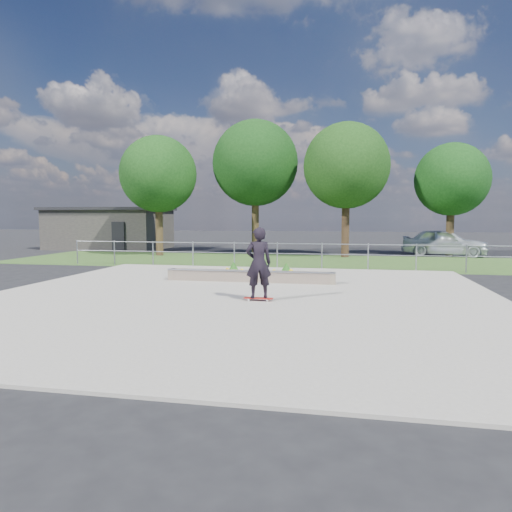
{
  "coord_description": "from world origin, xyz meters",
  "views": [
    {
      "loc": [
        3.02,
        -12.83,
        2.38
      ],
      "look_at": [
        0.2,
        1.5,
        1.1
      ],
      "focal_mm": 32.0,
      "sensor_mm": 36.0,
      "label": 1
    }
  ],
  "objects": [
    {
      "name": "ground",
      "position": [
        0.0,
        0.0,
        0.0
      ],
      "size": [
        120.0,
        120.0,
        0.0
      ],
      "primitive_type": "plane",
      "color": "black",
      "rests_on": "ground"
    },
    {
      "name": "grass_verge",
      "position": [
        0.0,
        11.0,
        0.01
      ],
      "size": [
        30.0,
        8.0,
        0.02
      ],
      "primitive_type": "cube",
      "color": "#2C4A1D",
      "rests_on": "ground"
    },
    {
      "name": "concrete_slab",
      "position": [
        0.0,
        0.0,
        0.03
      ],
      "size": [
        15.0,
        15.0,
        0.06
      ],
      "primitive_type": "cube",
      "color": "gray",
      "rests_on": "ground"
    },
    {
      "name": "fence",
      "position": [
        0.0,
        7.5,
        0.77
      ],
      "size": [
        20.06,
        0.06,
        1.2
      ],
      "color": "gray",
      "rests_on": "ground"
    },
    {
      "name": "building",
      "position": [
        -14.0,
        18.0,
        1.51
      ],
      "size": [
        8.4,
        5.4,
        3.0
      ],
      "color": "#2C2A27",
      "rests_on": "ground"
    },
    {
      "name": "tree_far_left",
      "position": [
        -8.0,
        13.0,
        4.85
      ],
      "size": [
        4.55,
        4.55,
        7.15
      ],
      "color": "#352515",
      "rests_on": "ground"
    },
    {
      "name": "tree_mid_left",
      "position": [
        -2.5,
        15.0,
        5.61
      ],
      "size": [
        5.25,
        5.25,
        8.25
      ],
      "color": "#352615",
      "rests_on": "ground"
    },
    {
      "name": "tree_mid_right",
      "position": [
        3.0,
        14.0,
        5.23
      ],
      "size": [
        4.9,
        4.9,
        7.7
      ],
      "color": "black",
      "rests_on": "ground"
    },
    {
      "name": "tree_far_right",
      "position": [
        9.0,
        15.5,
        4.48
      ],
      "size": [
        4.2,
        4.2,
        6.6
      ],
      "color": "black",
      "rests_on": "ground"
    },
    {
      "name": "grind_ledge",
      "position": [
        -0.29,
        2.84,
        0.26
      ],
      "size": [
        6.0,
        0.44,
        0.43
      ],
      "color": "#67584C",
      "rests_on": "concrete_slab"
    },
    {
      "name": "planter_bed",
      "position": [
        -0.11,
        3.55,
        0.24
      ],
      "size": [
        3.0,
        1.2,
        0.61
      ],
      "color": "black",
      "rests_on": "concrete_slab"
    },
    {
      "name": "skateboarder",
      "position": [
        0.7,
        -0.68,
        1.1
      ],
      "size": [
        0.81,
        0.66,
        2.02
      ],
      "color": "white",
      "rests_on": "concrete_slab"
    },
    {
      "name": "parked_car",
      "position": [
        8.82,
        15.96,
        0.82
      ],
      "size": [
        5.12,
        2.9,
        1.64
      ],
      "primitive_type": "imported",
      "rotation": [
        0.0,
        0.0,
        1.36
      ],
      "color": "silver",
      "rests_on": "ground"
    }
  ]
}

